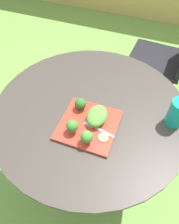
# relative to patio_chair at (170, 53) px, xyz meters

# --- Properties ---
(ground_plane) EXTENTS (12.00, 12.00, 0.00)m
(ground_plane) POSITION_rel_patio_chair_xyz_m (-0.33, -0.95, -0.53)
(ground_plane) COLOR #669342
(patio_table) EXTENTS (0.98, 0.98, 0.76)m
(patio_table) POSITION_rel_patio_chair_xyz_m (-0.33, -0.95, -0.02)
(patio_table) COLOR #38332D
(patio_table) RESTS_ON ground_plane
(patio_chair) EXTENTS (0.47, 0.47, 0.90)m
(patio_chair) POSITION_rel_patio_chair_xyz_m (0.00, 0.00, 0.00)
(patio_chair) COLOR black
(patio_chair) RESTS_ON ground_plane
(salad_plate) EXTENTS (0.26, 0.26, 0.01)m
(salad_plate) POSITION_rel_patio_chair_xyz_m (-0.30, -1.05, 0.24)
(salad_plate) COLOR #AD3323
(salad_plate) RESTS_ON patio_table
(drinking_glass) EXTENTS (0.08, 0.08, 0.14)m
(drinking_glass) POSITION_rel_patio_chair_xyz_m (0.06, -0.89, 0.29)
(drinking_glass) COLOR #149989
(drinking_glass) RESTS_ON patio_table
(fork) EXTENTS (0.15, 0.05, 0.00)m
(fork) POSITION_rel_patio_chair_xyz_m (-0.26, -1.06, 0.25)
(fork) COLOR silver
(fork) RESTS_ON salad_plate
(lettuce_mound) EXTENTS (0.09, 0.13, 0.05)m
(lettuce_mound) POSITION_rel_patio_chair_xyz_m (-0.28, -1.01, 0.27)
(lettuce_mound) COLOR #519338
(lettuce_mound) RESTS_ON salad_plate
(broccoli_floret_0) EXTENTS (0.06, 0.06, 0.06)m
(broccoli_floret_0) POSITION_rel_patio_chair_xyz_m (-0.37, -0.98, 0.28)
(broccoli_floret_0) COLOR #99B770
(broccoli_floret_0) RESTS_ON salad_plate
(broccoli_floret_1) EXTENTS (0.05, 0.05, 0.07)m
(broccoli_floret_1) POSITION_rel_patio_chair_xyz_m (-0.36, -1.12, 0.29)
(broccoli_floret_1) COLOR #99B770
(broccoli_floret_1) RESTS_ON salad_plate
(broccoli_floret_2) EXTENTS (0.05, 0.05, 0.07)m
(broccoli_floret_2) POSITION_rel_patio_chair_xyz_m (-0.28, -1.15, 0.29)
(broccoli_floret_2) COLOR #99B770
(broccoli_floret_2) RESTS_ON salad_plate
(cucumber_slice_0) EXTENTS (0.05, 0.05, 0.01)m
(cucumber_slice_0) POSITION_rel_patio_chair_xyz_m (-0.22, -1.10, 0.25)
(cucumber_slice_0) COLOR #8EB766
(cucumber_slice_0) RESTS_ON salad_plate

